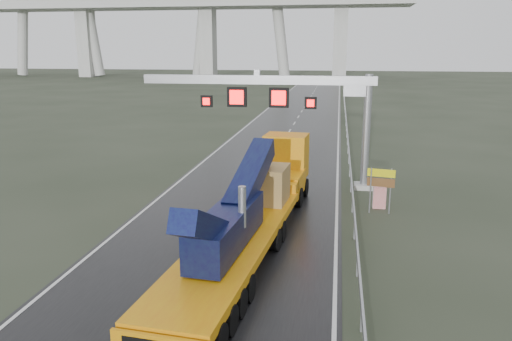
% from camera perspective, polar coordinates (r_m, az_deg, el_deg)
% --- Properties ---
extents(ground, '(400.00, 400.00, 0.00)m').
position_cam_1_polar(ground, '(16.80, -10.24, -17.62)').
color(ground, '#2A3223').
rests_on(ground, ground).
extents(road, '(11.00, 200.00, 0.02)m').
position_cam_1_polar(road, '(54.39, 3.85, 4.51)').
color(road, black).
rests_on(road, ground).
extents(guardrail, '(0.20, 140.00, 1.40)m').
position_cam_1_polar(guardrail, '(44.19, 10.50, 3.08)').
color(guardrail, '#92959A').
rests_on(guardrail, ground).
extents(sign_gantry, '(14.90, 1.20, 7.42)m').
position_cam_1_polar(sign_gantry, '(31.74, 3.92, 8.14)').
color(sign_gantry, '#AEAEA9').
rests_on(sign_gantry, ground).
extents(heavy_haul_truck, '(4.39, 19.25, 4.48)m').
position_cam_1_polar(heavy_haul_truck, '(23.89, 0.32, -3.18)').
color(heavy_haul_truck, orange).
rests_on(heavy_haul_truck, ground).
extents(exit_sign_pair, '(1.45, 0.34, 2.51)m').
position_cam_1_polar(exit_sign_pair, '(27.53, 14.08, -1.28)').
color(exit_sign_pair, gray).
rests_on(exit_sign_pair, ground).
extents(striped_barrier, '(0.72, 0.41, 1.20)m').
position_cam_1_polar(striped_barrier, '(28.73, 13.91, -3.04)').
color(striped_barrier, red).
rests_on(striped_barrier, ground).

